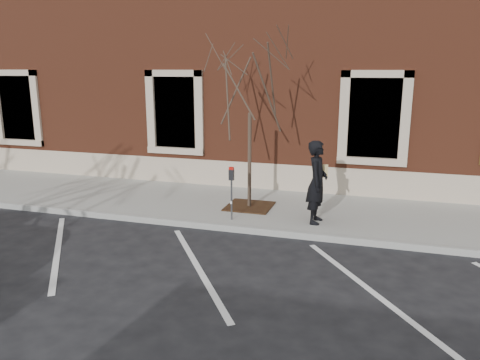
% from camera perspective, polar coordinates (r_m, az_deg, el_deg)
% --- Properties ---
extents(ground, '(120.00, 120.00, 0.00)m').
position_cam_1_polar(ground, '(11.13, -0.90, -6.21)').
color(ground, '#28282B').
rests_on(ground, ground).
extents(sidewalk_near, '(40.00, 3.50, 0.15)m').
position_cam_1_polar(sidewalk_near, '(12.70, 1.51, -3.34)').
color(sidewalk_near, gray).
rests_on(sidewalk_near, ground).
extents(curb_near, '(40.00, 0.12, 0.15)m').
position_cam_1_polar(curb_near, '(11.06, -0.98, -5.92)').
color(curb_near, '#9E9E99').
rests_on(curb_near, ground).
extents(parking_stripes, '(28.00, 4.40, 0.01)m').
position_cam_1_polar(parking_stripes, '(9.21, -5.15, -10.58)').
color(parking_stripes, silver).
rests_on(parking_stripes, ground).
extents(building_civic, '(40.00, 8.62, 8.00)m').
position_cam_1_polar(building_civic, '(18.01, 6.81, 14.16)').
color(building_civic, brown).
rests_on(building_civic, ground).
extents(man, '(0.49, 0.73, 1.98)m').
position_cam_1_polar(man, '(11.14, 9.37, -0.27)').
color(man, black).
rests_on(man, sidewalk_near).
extents(parking_meter, '(0.12, 0.09, 1.31)m').
position_cam_1_polar(parking_meter, '(11.19, -1.05, -0.42)').
color(parking_meter, '#595B60').
rests_on(parking_meter, sidewalk_near).
extents(tree_grate, '(1.19, 1.19, 0.03)m').
position_cam_1_polar(tree_grate, '(12.49, 1.14, -3.21)').
color(tree_grate, '#382612').
rests_on(tree_grate, sidewalk_near).
extents(sapling, '(2.72, 2.72, 4.54)m').
position_cam_1_polar(sapling, '(11.97, 1.22, 11.44)').
color(sapling, '#423328').
rests_on(sapling, sidewalk_near).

